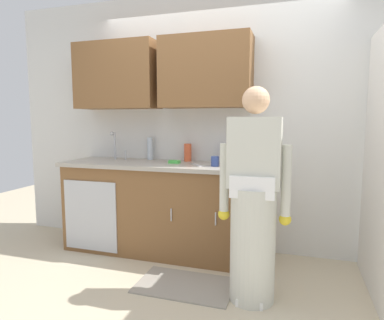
{
  "coord_description": "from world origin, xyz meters",
  "views": [
    {
      "loc": [
        0.84,
        -2.46,
        1.38
      ],
      "look_at": [
        -0.11,
        0.55,
        1.0
      ],
      "focal_mm": 31.38,
      "sensor_mm": 36.0,
      "label": 1
    }
  ],
  "objects_px": {
    "sink": "(112,162)",
    "knife_on_counter": "(196,165)",
    "sponge": "(174,162)",
    "bottle_water_tall": "(244,152)",
    "bottle_water_short": "(188,152)",
    "bottle_dish_liquid": "(150,149)",
    "person_at_sink": "(253,212)",
    "bottle_soap": "(226,154)",
    "cup_by_sink": "(215,161)"
  },
  "relations": [
    {
      "from": "person_at_sink",
      "to": "bottle_water_tall",
      "type": "distance_m",
      "value": 1.01
    },
    {
      "from": "person_at_sink",
      "to": "cup_by_sink",
      "type": "bearing_deg",
      "value": 126.3
    },
    {
      "from": "sink",
      "to": "bottle_water_short",
      "type": "xyz_separation_m",
      "value": [
        0.8,
        0.21,
        0.11
      ]
    },
    {
      "from": "sponge",
      "to": "bottle_water_tall",
      "type": "bearing_deg",
      "value": 18.27
    },
    {
      "from": "bottle_soap",
      "to": "knife_on_counter",
      "type": "distance_m",
      "value": 0.36
    },
    {
      "from": "cup_by_sink",
      "to": "knife_on_counter",
      "type": "distance_m",
      "value": 0.2
    },
    {
      "from": "bottle_water_tall",
      "to": "knife_on_counter",
      "type": "distance_m",
      "value": 0.52
    },
    {
      "from": "bottle_soap",
      "to": "sponge",
      "type": "relative_size",
      "value": 1.63
    },
    {
      "from": "person_at_sink",
      "to": "sponge",
      "type": "bearing_deg",
      "value": 141.95
    },
    {
      "from": "bottle_water_short",
      "to": "bottle_dish_liquid",
      "type": "distance_m",
      "value": 0.45
    },
    {
      "from": "cup_by_sink",
      "to": "knife_on_counter",
      "type": "relative_size",
      "value": 0.4
    },
    {
      "from": "sink",
      "to": "bottle_water_tall",
      "type": "bearing_deg",
      "value": 9.12
    },
    {
      "from": "bottle_soap",
      "to": "cup_by_sink",
      "type": "relative_size",
      "value": 1.87
    },
    {
      "from": "bottle_water_tall",
      "to": "bottle_dish_liquid",
      "type": "relative_size",
      "value": 0.95
    },
    {
      "from": "person_at_sink",
      "to": "bottle_soap",
      "type": "bearing_deg",
      "value": 114.34
    },
    {
      "from": "bottle_water_short",
      "to": "bottle_water_tall",
      "type": "relative_size",
      "value": 0.8
    },
    {
      "from": "sink",
      "to": "cup_by_sink",
      "type": "relative_size",
      "value": 5.23
    },
    {
      "from": "bottle_water_tall",
      "to": "bottle_soap",
      "type": "bearing_deg",
      "value": -168.12
    },
    {
      "from": "bottle_water_short",
      "to": "bottle_water_tall",
      "type": "xyz_separation_m",
      "value": [
        0.6,
        0.02,
        0.02
      ]
    },
    {
      "from": "cup_by_sink",
      "to": "sponge",
      "type": "xyz_separation_m",
      "value": [
        -0.45,
        0.09,
        -0.03
      ]
    },
    {
      "from": "person_at_sink",
      "to": "sponge",
      "type": "relative_size",
      "value": 14.73
    },
    {
      "from": "bottle_water_short",
      "to": "bottle_soap",
      "type": "xyz_separation_m",
      "value": [
        0.42,
        -0.02,
        -0.0
      ]
    },
    {
      "from": "bottle_water_tall",
      "to": "knife_on_counter",
      "type": "height_order",
      "value": "bottle_water_tall"
    },
    {
      "from": "cup_by_sink",
      "to": "sponge",
      "type": "bearing_deg",
      "value": 168.26
    },
    {
      "from": "bottle_water_tall",
      "to": "bottle_dish_liquid",
      "type": "distance_m",
      "value": 1.05
    },
    {
      "from": "sponge",
      "to": "bottle_dish_liquid",
      "type": "bearing_deg",
      "value": 148.18
    },
    {
      "from": "bottle_dish_liquid",
      "to": "sponge",
      "type": "xyz_separation_m",
      "value": [
        0.37,
        -0.23,
        -0.11
      ]
    },
    {
      "from": "sponge",
      "to": "bottle_water_short",
      "type": "bearing_deg",
      "value": 69.28
    },
    {
      "from": "bottle_soap",
      "to": "sponge",
      "type": "xyz_separation_m",
      "value": [
        -0.49,
        -0.18,
        -0.07
      ]
    },
    {
      "from": "sink",
      "to": "bottle_water_short",
      "type": "relative_size",
      "value": 2.67
    },
    {
      "from": "bottle_water_tall",
      "to": "sponge",
      "type": "relative_size",
      "value": 2.12
    },
    {
      "from": "sink",
      "to": "knife_on_counter",
      "type": "height_order",
      "value": "sink"
    },
    {
      "from": "bottle_dish_liquid",
      "to": "sink",
      "type": "bearing_deg",
      "value": -146.7
    },
    {
      "from": "person_at_sink",
      "to": "knife_on_counter",
      "type": "bearing_deg",
      "value": 135.15
    },
    {
      "from": "sink",
      "to": "bottle_soap",
      "type": "relative_size",
      "value": 2.79
    },
    {
      "from": "sponge",
      "to": "person_at_sink",
      "type": "bearing_deg",
      "value": -38.05
    },
    {
      "from": "bottle_soap",
      "to": "bottle_water_short",
      "type": "bearing_deg",
      "value": 177.34
    },
    {
      "from": "person_at_sink",
      "to": "bottle_water_tall",
      "type": "bearing_deg",
      "value": 103.23
    },
    {
      "from": "sink",
      "to": "bottle_soap",
      "type": "height_order",
      "value": "sink"
    },
    {
      "from": "person_at_sink",
      "to": "bottle_water_short",
      "type": "distance_m",
      "value": 1.26
    },
    {
      "from": "knife_on_counter",
      "to": "person_at_sink",
      "type": "bearing_deg",
      "value": -171.44
    },
    {
      "from": "sink",
      "to": "bottle_water_short",
      "type": "height_order",
      "value": "sink"
    },
    {
      "from": "bottle_water_short",
      "to": "bottle_dish_liquid",
      "type": "bearing_deg",
      "value": 176.68
    },
    {
      "from": "bottle_soap",
      "to": "knife_on_counter",
      "type": "relative_size",
      "value": 0.75
    },
    {
      "from": "bottle_dish_liquid",
      "to": "bottle_water_tall",
      "type": "bearing_deg",
      "value": -0.37
    },
    {
      "from": "person_at_sink",
      "to": "bottle_water_short",
      "type": "height_order",
      "value": "person_at_sink"
    },
    {
      "from": "bottle_soap",
      "to": "sponge",
      "type": "height_order",
      "value": "bottle_soap"
    },
    {
      "from": "knife_on_counter",
      "to": "cup_by_sink",
      "type": "bearing_deg",
      "value": -135.26
    },
    {
      "from": "bottle_water_tall",
      "to": "person_at_sink",
      "type": "bearing_deg",
      "value": -76.77
    },
    {
      "from": "bottle_water_tall",
      "to": "cup_by_sink",
      "type": "distance_m",
      "value": 0.4
    }
  ]
}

